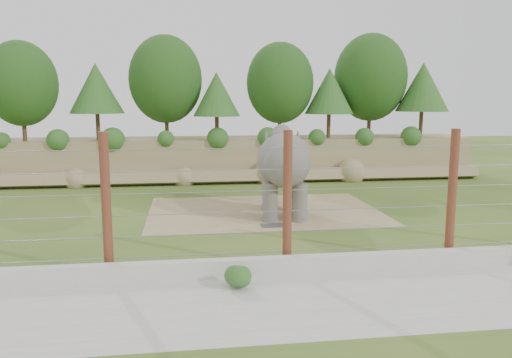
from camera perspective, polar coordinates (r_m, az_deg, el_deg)
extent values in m
plane|color=#34561E|center=(18.99, 0.83, -5.71)|extent=(90.00, 90.00, 0.00)
cube|color=#907E55|center=(31.48, -2.76, 2.47)|extent=(30.00, 4.00, 2.50)
cube|color=#907E55|center=(29.33, -2.34, 0.22)|extent=(30.00, 1.37, 1.07)
cylinder|color=#3F2B19|center=(31.56, -24.97, 5.53)|extent=(0.24, 0.24, 1.75)
sphere|color=#194112|center=(31.54, -25.26, 9.84)|extent=(4.00, 4.00, 4.00)
cylinder|color=#3F2B19|center=(31.13, -17.61, 5.75)|extent=(0.24, 0.24, 1.58)
sphere|color=#194112|center=(31.10, -17.80, 9.68)|extent=(3.60, 3.60, 3.60)
cylinder|color=#3F2B19|center=(31.20, -10.17, 6.36)|extent=(0.24, 0.24, 1.92)
sphere|color=#194112|center=(31.20, -10.30, 11.15)|extent=(4.40, 4.40, 4.40)
cylinder|color=#3F2B19|center=(30.05, -4.49, 5.87)|extent=(0.24, 0.24, 1.40)
sphere|color=#194112|center=(30.01, -4.53, 9.50)|extent=(3.20, 3.20, 3.20)
cylinder|color=#3F2B19|center=(31.52, 2.72, 6.42)|extent=(0.24, 0.24, 1.82)
sphere|color=#194112|center=(31.51, 2.75, 10.91)|extent=(4.16, 4.16, 4.16)
cylinder|color=#3F2B19|center=(31.64, 8.30, 6.06)|extent=(0.24, 0.24, 1.50)
sphere|color=#194112|center=(31.60, 8.38, 9.76)|extent=(3.44, 3.44, 3.44)
cylinder|color=#3F2B19|center=(33.52, 12.79, 6.54)|extent=(0.24, 0.24, 2.03)
sphere|color=#194112|center=(33.53, 12.96, 11.24)|extent=(4.64, 4.64, 4.64)
cylinder|color=#3F2B19|center=(33.62, 18.32, 5.98)|extent=(0.24, 0.24, 1.64)
sphere|color=#194112|center=(33.59, 18.51, 9.79)|extent=(3.76, 3.76, 3.76)
cube|color=#9A7B59|center=(21.94, 0.94, -3.67)|extent=(10.00, 7.00, 0.02)
cube|color=#262628|center=(19.37, 2.05, -5.31)|extent=(1.00, 0.60, 0.03)
sphere|color=gray|center=(20.70, 4.54, -3.41)|extent=(0.73, 0.73, 0.73)
cube|color=#B5B1A7|center=(14.20, 3.95, -9.80)|extent=(26.00, 0.35, 0.50)
cube|color=#B5B1A7|center=(12.46, 5.87, -13.77)|extent=(26.00, 4.00, 0.01)
cylinder|color=maroon|center=(14.11, -16.74, -2.91)|extent=(0.26, 0.26, 4.00)
cylinder|color=maroon|center=(14.22, 3.61, -2.46)|extent=(0.26, 0.26, 4.00)
cylinder|color=maroon|center=(15.97, 21.48, -1.80)|extent=(0.26, 0.26, 4.00)
cylinder|color=gray|center=(14.59, 3.55, -8.24)|extent=(20.00, 0.02, 0.02)
cylinder|color=gray|center=(14.42, 3.57, -5.97)|extent=(20.00, 0.02, 0.02)
cylinder|color=gray|center=(14.28, 3.60, -3.64)|extent=(20.00, 0.02, 0.02)
cylinder|color=gray|center=(14.16, 3.62, -1.27)|extent=(20.00, 0.02, 0.02)
cylinder|color=gray|center=(14.07, 3.65, 1.14)|extent=(20.00, 0.02, 0.02)
cylinder|color=gray|center=(14.00, 3.67, 3.57)|extent=(20.00, 0.02, 0.02)
sphere|color=#246224|center=(13.20, -1.86, -10.86)|extent=(0.65, 0.65, 0.65)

